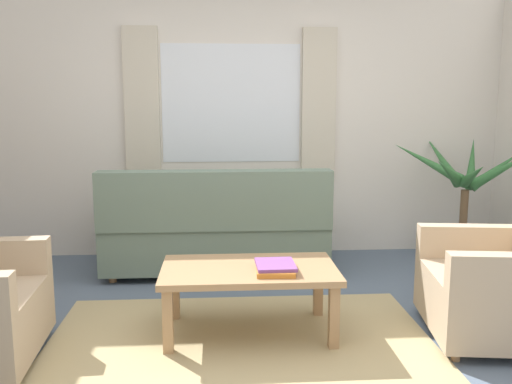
{
  "coord_description": "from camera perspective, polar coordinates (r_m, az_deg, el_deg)",
  "views": [
    {
      "loc": [
        -0.12,
        -3.08,
        1.47
      ],
      "look_at": [
        0.13,
        0.7,
        0.85
      ],
      "focal_mm": 38.72,
      "sensor_mm": 36.0,
      "label": 1
    }
  ],
  "objects": [
    {
      "name": "wall_back",
      "position": [
        5.34,
        -2.59,
        7.5
      ],
      "size": [
        5.32,
        0.12,
        2.6
      ],
      "primitive_type": "cube",
      "color": "silver",
      "rests_on": "ground_plane"
    },
    {
      "name": "ground_plane",
      "position": [
        3.41,
        -1.52,
        -16.18
      ],
      "size": [
        6.24,
        6.24,
        0.0
      ],
      "primitive_type": "plane",
      "color": "slate"
    },
    {
      "name": "book_stack_on_table",
      "position": [
        3.42,
        2.0,
        -7.77
      ],
      "size": [
        0.25,
        0.31,
        0.05
      ],
      "color": "orange",
      "rests_on": "coffee_table"
    },
    {
      "name": "couch",
      "position": [
        4.79,
        -4.17,
        -3.98
      ],
      "size": [
        1.9,
        0.82,
        0.92
      ],
      "rotation": [
        0.0,
        0.0,
        3.14
      ],
      "color": "slate",
      "rests_on": "ground_plane"
    },
    {
      "name": "area_rug",
      "position": [
        3.41,
        -1.52,
        -16.09
      ],
      "size": [
        2.37,
        1.8,
        0.01
      ],
      "primitive_type": "cube",
      "color": "tan",
      "rests_on": "ground_plane"
    },
    {
      "name": "armchair_right",
      "position": [
        3.8,
        24.42,
        -8.6
      ],
      "size": [
        0.92,
        0.94,
        0.88
      ],
      "rotation": [
        0.0,
        0.0,
        -1.7
      ],
      "color": "tan",
      "rests_on": "ground_plane"
    },
    {
      "name": "potted_plant",
      "position": [
        5.31,
        20.59,
        -1.22
      ],
      "size": [
        1.1,
        1.12,
        1.18
      ],
      "color": "#56565B",
      "rests_on": "ground_plane"
    },
    {
      "name": "window_with_curtains",
      "position": [
        5.25,
        -2.58,
        9.11
      ],
      "size": [
        1.98,
        0.07,
        1.4
      ],
      "color": "white"
    },
    {
      "name": "coffee_table",
      "position": [
        3.52,
        -0.71,
        -8.67
      ],
      "size": [
        1.1,
        0.64,
        0.44
      ],
      "color": "#A87F56",
      "rests_on": "ground_plane"
    }
  ]
}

